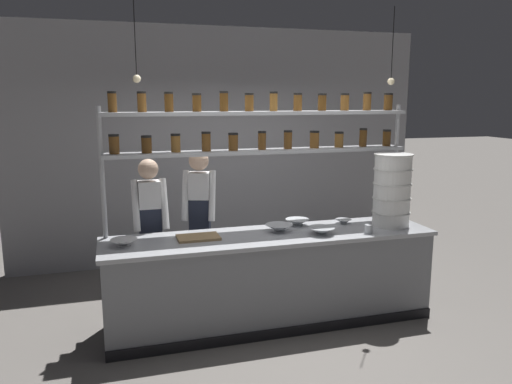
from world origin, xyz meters
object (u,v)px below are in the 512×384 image
(chef_center, at_px, (200,216))
(prep_bowl_near_left, at_px, (297,222))
(prep_bowl_center_back, at_px, (279,228))
(serving_cup_front, at_px, (369,229))
(chef_left, at_px, (150,226))
(prep_bowl_center_front, at_px, (343,221))
(spice_shelf_unit, at_px, (261,135))
(prep_bowl_near_right, at_px, (321,231))
(container_stack, at_px, (392,190))
(cutting_board, at_px, (198,237))
(prep_bowl_far_left, at_px, (124,243))

(chef_center, distance_m, prep_bowl_near_left, 1.06)
(prep_bowl_near_left, height_order, prep_bowl_center_back, prep_bowl_center_back)
(chef_center, bearing_deg, serving_cup_front, -14.85)
(chef_left, relative_size, prep_bowl_center_back, 5.92)
(prep_bowl_center_back, bearing_deg, prep_bowl_center_front, 8.83)
(spice_shelf_unit, xyz_separation_m, prep_bowl_center_front, (0.88, -0.14, -0.93))
(prep_bowl_center_front, bearing_deg, serving_cup_front, -82.02)
(prep_bowl_near_right, bearing_deg, chef_center, 140.47)
(container_stack, bearing_deg, chef_center, 158.16)
(cutting_board, bearing_deg, prep_bowl_center_front, 4.91)
(chef_center, distance_m, prep_bowl_far_left, 1.10)
(chef_center, distance_m, prep_bowl_center_back, 0.95)
(chef_center, relative_size, prep_bowl_near_left, 6.70)
(cutting_board, height_order, prep_bowl_near_right, prep_bowl_near_right)
(cutting_board, height_order, prep_bowl_near_left, prep_bowl_near_left)
(prep_bowl_center_back, bearing_deg, chef_center, 136.22)
(chef_left, relative_size, prep_bowl_center_front, 9.58)
(cutting_board, distance_m, prep_bowl_near_right, 1.20)
(container_stack, height_order, prep_bowl_near_right, container_stack)
(prep_bowl_far_left, bearing_deg, prep_bowl_center_front, 4.86)
(prep_bowl_center_back, distance_m, serving_cup_front, 0.89)
(chef_left, distance_m, prep_bowl_near_right, 1.76)
(container_stack, bearing_deg, prep_bowl_center_back, 175.20)
(chef_left, distance_m, prep_bowl_far_left, 0.67)
(cutting_board, height_order, prep_bowl_center_back, prep_bowl_center_back)
(prep_bowl_near_left, xyz_separation_m, prep_bowl_center_front, (0.50, -0.06, -0.01))
(spice_shelf_unit, distance_m, cutting_board, 1.21)
(prep_bowl_near_left, distance_m, prep_bowl_center_back, 0.32)
(cutting_board, relative_size, prep_bowl_far_left, 1.66)
(prep_bowl_center_back, xyz_separation_m, prep_bowl_far_left, (-1.51, -0.07, -0.00))
(chef_center, xyz_separation_m, cutting_board, (-0.14, -0.67, -0.05))
(chef_left, xyz_separation_m, prep_bowl_far_left, (-0.28, -0.61, 0.01))
(cutting_board, xyz_separation_m, prep_bowl_far_left, (-0.69, -0.06, 0.02))
(container_stack, distance_m, cutting_board, 2.06)
(cutting_board, xyz_separation_m, prep_bowl_near_left, (1.09, 0.20, 0.02))
(chef_center, xyz_separation_m, prep_bowl_near_left, (0.95, -0.48, -0.02))
(prep_bowl_center_front, height_order, serving_cup_front, serving_cup_front)
(chef_left, height_order, serving_cup_front, chef_left)
(cutting_board, bearing_deg, prep_bowl_far_left, -175.24)
(prep_bowl_center_front, height_order, prep_bowl_far_left, prep_bowl_far_left)
(spice_shelf_unit, height_order, prep_bowl_center_back, spice_shelf_unit)
(prep_bowl_near_right, xyz_separation_m, prep_bowl_far_left, (-1.88, 0.14, -0.00))
(prep_bowl_near_left, bearing_deg, container_stack, -16.71)
(prep_bowl_near_left, bearing_deg, spice_shelf_unit, 167.74)
(container_stack, height_order, serving_cup_front, container_stack)
(chef_left, relative_size, prep_bowl_near_right, 6.21)
(spice_shelf_unit, bearing_deg, serving_cup_front, -31.44)
(chef_left, xyz_separation_m, prep_bowl_center_front, (2.00, -0.41, 0.00))
(chef_left, bearing_deg, prep_bowl_near_right, -26.78)
(container_stack, xyz_separation_m, cutting_board, (-2.02, 0.08, -0.37))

